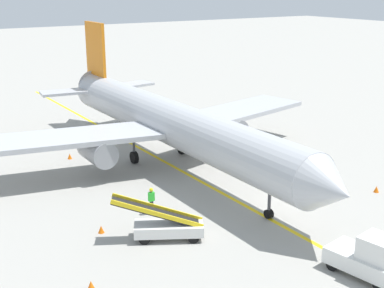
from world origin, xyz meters
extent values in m
plane|color=#9E9B93|center=(0.00, 0.00, 0.00)|extent=(300.00, 300.00, 0.00)
cube|color=yellow|center=(-0.82, 5.00, 0.00)|extent=(0.76, 80.00, 0.01)
cylinder|color=#B2B5BA|center=(-0.82, 10.26, 3.45)|extent=(3.47, 30.02, 3.30)
cone|color=#B2B5BA|center=(-0.72, -5.94, 3.45)|extent=(3.25, 2.42, 3.23)
cone|color=#B2B5BA|center=(-0.91, 26.66, 3.85)|extent=(3.15, 2.82, 3.14)
cube|color=#B2B5BA|center=(6.67, 11.80, 3.05)|extent=(13.64, 7.07, 0.36)
cylinder|color=gray|center=(5.03, 10.79, 2.05)|extent=(1.92, 3.21, 1.90)
cube|color=#B2B5BA|center=(-8.31, 11.71, 3.05)|extent=(13.62, 6.94, 0.36)
cylinder|color=gray|center=(-6.67, 10.72, 2.05)|extent=(1.92, 3.21, 1.90)
cube|color=orange|center=(-0.90, 24.26, 7.50)|extent=(0.30, 4.00, 5.20)
cube|color=#B2B5BA|center=(2.11, 23.87, 3.85)|extent=(5.46, 2.93, 0.24)
cube|color=#B2B5BA|center=(-3.89, 23.84, 3.85)|extent=(5.45, 2.87, 0.24)
cylinder|color=#4C4C51|center=(-0.75, -1.24, 1.56)|extent=(0.20, 0.20, 3.12)
cylinder|color=black|center=(-0.75, -1.24, 0.28)|extent=(0.35, 0.56, 0.56)
cylinder|color=#4C4C51|center=(1.37, 12.27, 1.56)|extent=(0.20, 0.20, 3.12)
cylinder|color=black|center=(1.37, 12.27, 0.48)|extent=(0.36, 0.96, 0.96)
cylinder|color=#4C4C51|center=(-3.03, 12.25, 1.56)|extent=(0.20, 0.20, 3.12)
cylinder|color=black|center=(-3.03, 12.25, 0.48)|extent=(0.36, 0.96, 0.96)
cube|color=black|center=(-0.73, -3.94, 3.80)|extent=(2.81, 1.02, 0.60)
cube|color=silver|center=(-1.05, -8.66, 0.70)|extent=(2.48, 3.87, 0.80)
cube|color=silver|center=(-0.94, -9.28, 1.65)|extent=(1.77, 1.85, 1.10)
cylinder|color=black|center=(-1.63, -10.03, 0.30)|extent=(0.32, 0.63, 0.60)
cylinder|color=black|center=(-0.47, -7.28, 0.30)|extent=(0.32, 0.63, 0.60)
cylinder|color=black|center=(-2.06, -7.55, 0.30)|extent=(0.32, 0.63, 0.60)
cube|color=silver|center=(7.26, 11.71, 0.65)|extent=(2.71, 2.10, 0.70)
cube|color=silver|center=(6.87, 11.86, 1.55)|extent=(1.39, 1.37, 1.10)
cube|color=black|center=(6.39, 12.06, 1.55)|extent=(0.44, 0.93, 0.77)
cylinder|color=black|center=(6.28, 11.51, 0.30)|extent=(0.64, 0.43, 0.60)
cylinder|color=black|center=(6.69, 12.53, 0.30)|extent=(0.64, 0.43, 0.60)
cylinder|color=black|center=(7.83, 10.88, 0.30)|extent=(0.64, 0.43, 0.60)
cylinder|color=black|center=(8.25, 11.90, 0.30)|extent=(0.64, 0.43, 0.60)
cube|color=silver|center=(-7.13, -0.26, 0.60)|extent=(4.05, 3.16, 0.60)
cylinder|color=black|center=(-8.61, -0.17, 0.30)|extent=(0.63, 0.48, 0.60)
cylinder|color=black|center=(-7.99, 0.94, 0.30)|extent=(0.63, 0.48, 0.60)
cylinder|color=black|center=(-6.28, -1.46, 0.30)|extent=(0.63, 0.48, 0.60)
cylinder|color=black|center=(-5.66, -0.35, 0.30)|extent=(0.63, 0.48, 0.60)
cube|color=black|center=(-7.66, 0.03, 1.55)|extent=(4.80, 3.22, 1.76)
cube|color=yellow|center=(-7.88, -0.36, 1.67)|extent=(4.42, 2.51, 1.84)
cube|color=yellow|center=(-7.44, 0.42, 1.67)|extent=(4.42, 2.51, 1.84)
cube|color=#A5A5A8|center=(4.72, 0.19, 0.44)|extent=(3.15, 2.84, 0.16)
cube|color=#4C4C51|center=(3.21, -0.87, 0.42)|extent=(0.78, 0.58, 0.08)
cylinder|color=#4C4C51|center=(2.84, -1.13, 0.42)|extent=(0.12, 0.12, 0.05)
cube|color=gray|center=(5.15, -0.42, 0.69)|extent=(2.32, 1.66, 0.50)
cube|color=gray|center=(4.29, 0.81, 0.69)|extent=(2.32, 1.66, 0.50)
cylinder|color=black|center=(4.21, -0.90, 0.18)|extent=(0.36, 0.31, 0.36)
cylinder|color=black|center=(3.51, 0.08, 0.18)|extent=(0.36, 0.31, 0.36)
cylinder|color=black|center=(5.92, 0.31, 0.18)|extent=(0.36, 0.31, 0.36)
cylinder|color=black|center=(5.23, 1.29, 0.18)|extent=(0.36, 0.31, 0.36)
cylinder|color=#26262D|center=(-6.39, 3.13, 0.42)|extent=(0.24, 0.24, 0.85)
cube|color=green|center=(-6.39, 3.13, 1.13)|extent=(0.36, 0.22, 0.56)
sphere|color=#9E7051|center=(-6.39, 3.13, 1.52)|extent=(0.20, 0.20, 0.20)
sphere|color=yellow|center=(-6.39, 3.13, 1.58)|extent=(0.24, 0.24, 0.24)
cone|color=orange|center=(-12.74, -2.76, 0.22)|extent=(0.36, 0.36, 0.44)
cone|color=orange|center=(-6.95, 16.00, 0.22)|extent=(0.36, 0.36, 0.44)
cone|color=orange|center=(-10.05, 2.38, 0.22)|extent=(0.36, 0.36, 0.44)
cone|color=orange|center=(8.11, -2.01, 0.22)|extent=(0.36, 0.36, 0.44)
camera|label=1|loc=(-20.26, -23.23, 13.56)|focal=49.20mm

